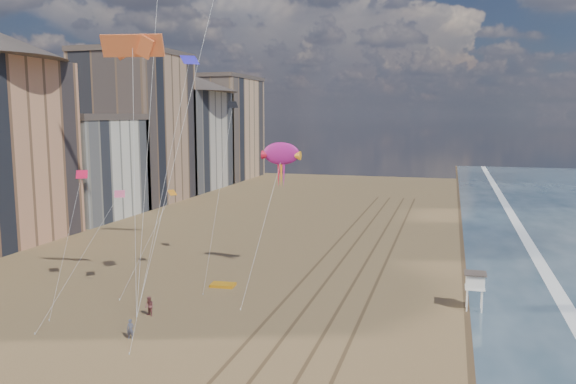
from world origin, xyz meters
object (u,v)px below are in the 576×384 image
(show_kite, at_px, (281,154))
(kite_flyer_a, at_px, (130,329))
(kite_flyer_b, at_px, (149,306))
(lifeguard_stand, at_px, (475,281))
(grounded_kite, at_px, (223,285))

(show_kite, height_order, kite_flyer_a, show_kite)
(show_kite, xyz_separation_m, kite_flyer_b, (-7.16, -14.62, -12.00))
(lifeguard_stand, bearing_deg, kite_flyer_a, -151.06)
(grounded_kite, distance_m, show_kite, 14.44)
(show_kite, distance_m, kite_flyer_a, 23.60)
(kite_flyer_a, bearing_deg, grounded_kite, 74.34)
(lifeguard_stand, relative_size, grounded_kite, 1.40)
(kite_flyer_a, height_order, kite_flyer_b, kite_flyer_b)
(show_kite, height_order, kite_flyer_b, show_kite)
(grounded_kite, distance_m, kite_flyer_a, 14.20)
(grounded_kite, height_order, show_kite, show_kite)
(lifeguard_stand, bearing_deg, show_kite, 164.20)
(lifeguard_stand, distance_m, grounded_kite, 23.71)
(grounded_kite, xyz_separation_m, kite_flyer_b, (-2.72, -9.38, 0.70))
(grounded_kite, height_order, kite_flyer_b, kite_flyer_b)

